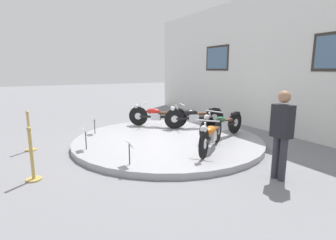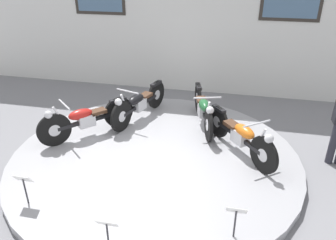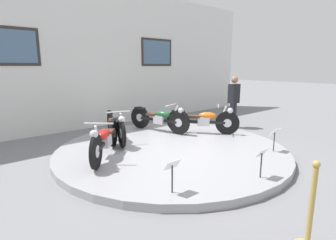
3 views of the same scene
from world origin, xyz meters
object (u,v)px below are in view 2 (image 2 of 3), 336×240
at_px(motorcycle_black, 139,103).
at_px(motorcycle_orange, 240,135).
at_px(motorcycle_red, 86,118).
at_px(motorcycle_green, 203,108).
at_px(info_placard_front_left, 24,183).
at_px(info_placard_front_right, 236,215).
at_px(info_placard_front_centre, 107,228).

height_order(motorcycle_black, motorcycle_orange, motorcycle_black).
bearing_deg(motorcycle_red, motorcycle_green, 23.81).
bearing_deg(motorcycle_orange, motorcycle_black, 156.14).
xyz_separation_m(motorcycle_black, info_placard_front_left, (-0.78, -3.02, -0.02)).
relative_size(motorcycle_red, motorcycle_green, 0.78).
relative_size(motorcycle_black, info_placard_front_left, 3.75).
bearing_deg(motorcycle_green, info_placard_front_right, -75.55).
distance_m(motorcycle_black, info_placard_front_right, 3.73).
distance_m(motorcycle_red, motorcycle_green, 2.40).
height_order(motorcycle_orange, info_placard_front_right, motorcycle_orange).
bearing_deg(info_placard_front_centre, motorcycle_red, 119.72).
xyz_separation_m(motorcycle_green, info_placard_front_right, (0.78, -3.02, -0.03)).
relative_size(motorcycle_red, motorcycle_black, 0.79).
distance_m(motorcycle_black, info_placard_front_centre, 3.64).
distance_m(motorcycle_black, motorcycle_orange, 2.40).
bearing_deg(info_placard_front_left, motorcycle_red, 90.22).
bearing_deg(info_placard_front_centre, motorcycle_green, 78.88).
height_order(motorcycle_green, info_placard_front_centre, motorcycle_green).
height_order(info_placard_front_centre, info_placard_front_right, same).
height_order(motorcycle_red, motorcycle_black, motorcycle_red).
bearing_deg(motorcycle_red, info_placard_front_centre, -60.28).
xyz_separation_m(info_placard_front_left, info_placard_front_centre, (1.48, -0.56, 0.00)).
bearing_deg(motorcycle_black, motorcycle_red, -129.09).
distance_m(info_placard_front_left, info_placard_front_right, 2.96).
height_order(motorcycle_black, info_placard_front_centre, motorcycle_black).
bearing_deg(motorcycle_black, info_placard_front_left, -104.44).
relative_size(info_placard_front_left, info_placard_front_centre, 1.00).
bearing_deg(motorcycle_red, motorcycle_orange, -0.04).
xyz_separation_m(motorcycle_red, info_placard_front_left, (0.01, -2.05, -0.02)).
distance_m(motorcycle_orange, info_placard_front_right, 2.05).
bearing_deg(motorcycle_orange, info_placard_front_right, -90.17).
bearing_deg(motorcycle_red, info_placard_front_left, -89.78).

